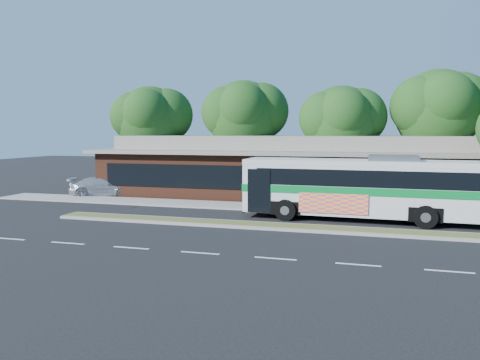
{
  "coord_description": "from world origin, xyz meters",
  "views": [
    {
      "loc": [
        3.36,
        -21.79,
        4.69
      ],
      "look_at": [
        -3.83,
        3.7,
        2.0
      ],
      "focal_mm": 35.0,
      "sensor_mm": 36.0,
      "label": 1
    }
  ],
  "objects": [
    {
      "name": "tree_bg_d",
      "position": [
        8.45,
        16.15,
        6.42
      ],
      "size": [
        6.91,
        6.2,
        9.37
      ],
      "color": "black",
      "rests_on": "ground"
    },
    {
      "name": "parking_lot",
      "position": [
        -18.0,
        10.0,
        0.01
      ],
      "size": [
        14.0,
        12.0,
        0.01
      ],
      "primitive_type": "cube",
      "color": "black",
      "rests_on": "ground"
    },
    {
      "name": "transit_bus",
      "position": [
        2.95,
        3.8,
        1.97
      ],
      "size": [
        12.66,
        3.2,
        3.53
      ],
      "rotation": [
        0.0,
        0.0,
        -0.03
      ],
      "color": "silver",
      "rests_on": "ground"
    },
    {
      "name": "median_strip",
      "position": [
        0.0,
        0.6,
        0.07
      ],
      "size": [
        26.0,
        1.1,
        0.15
      ],
      "primitive_type": "cube",
      "color": "#505A26",
      "rests_on": "ground"
    },
    {
      "name": "sidewalk",
      "position": [
        0.0,
        6.4,
        0.06
      ],
      "size": [
        44.0,
        2.6,
        0.12
      ],
      "primitive_type": "cube",
      "color": "gray",
      "rests_on": "ground"
    },
    {
      "name": "tree_bg_b",
      "position": [
        -6.57,
        16.14,
        6.14
      ],
      "size": [
        6.69,
        6.0,
        9.0
      ],
      "color": "black",
      "rests_on": "ground"
    },
    {
      "name": "tree_bg_c",
      "position": [
        1.4,
        15.13,
        5.59
      ],
      "size": [
        6.24,
        5.6,
        8.26
      ],
      "color": "black",
      "rests_on": "ground"
    },
    {
      "name": "plaza_building",
      "position": [
        0.0,
        12.99,
        2.13
      ],
      "size": [
        33.2,
        11.2,
        4.45
      ],
      "color": "#582C1B",
      "rests_on": "ground"
    },
    {
      "name": "sedan",
      "position": [
        -15.65,
        8.47,
        0.71
      ],
      "size": [
        5.24,
        3.35,
        1.41
      ],
      "primitive_type": "imported",
      "rotation": [
        0.0,
        0.0,
        1.87
      ],
      "color": "#B3B5BA",
      "rests_on": "ground"
    },
    {
      "name": "ground",
      "position": [
        0.0,
        0.0,
        0.0
      ],
      "size": [
        120.0,
        120.0,
        0.0
      ],
      "primitive_type": "plane",
      "color": "black",
      "rests_on": "ground"
    },
    {
      "name": "tree_bg_a",
      "position": [
        -14.58,
        15.14,
        5.87
      ],
      "size": [
        6.47,
        5.8,
        8.63
      ],
      "color": "black",
      "rests_on": "ground"
    }
  ]
}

